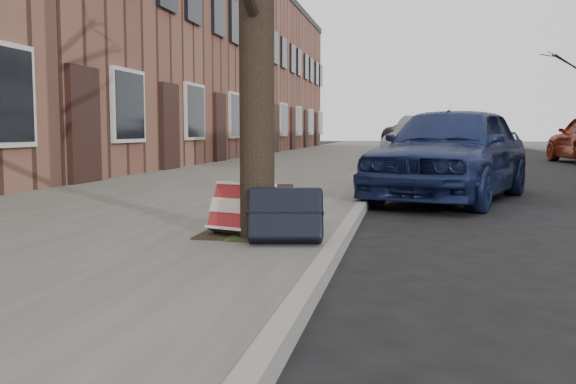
% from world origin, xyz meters
% --- Properties ---
extents(ground, '(120.00, 120.00, 0.00)m').
position_xyz_m(ground, '(0.00, 0.00, 0.00)').
color(ground, black).
rests_on(ground, ground).
extents(near_sidewalk, '(5.00, 70.00, 0.12)m').
position_xyz_m(near_sidewalk, '(-3.70, 15.00, 0.06)').
color(near_sidewalk, slate).
rests_on(near_sidewalk, ground).
extents(house_near, '(6.80, 40.00, 7.00)m').
position_xyz_m(house_near, '(-9.60, 16.00, 3.50)').
color(house_near, brown).
rests_on(house_near, ground).
extents(dirt_patch, '(0.85, 0.85, 0.02)m').
position_xyz_m(dirt_patch, '(-2.00, 1.20, 0.13)').
color(dirt_patch, black).
rests_on(dirt_patch, near_sidewalk).
extents(suitcase_red, '(0.66, 0.50, 0.45)m').
position_xyz_m(suitcase_red, '(-2.03, 1.03, 0.34)').
color(suitcase_red, maroon).
rests_on(suitcase_red, near_sidewalk).
extents(suitcase_navy, '(0.65, 0.45, 0.46)m').
position_xyz_m(suitcase_navy, '(-1.63, 0.74, 0.35)').
color(suitcase_navy, black).
rests_on(suitcase_navy, near_sidewalk).
extents(car_near_front, '(2.88, 4.44, 1.41)m').
position_xyz_m(car_near_front, '(-0.07, 5.46, 0.70)').
color(car_near_front, navy).
rests_on(car_near_front, ground).
extents(car_near_mid, '(2.49, 4.50, 1.40)m').
position_xyz_m(car_near_mid, '(-0.14, 12.79, 0.70)').
color(car_near_mid, '#9DA1A4').
rests_on(car_near_mid, ground).
extents(car_near_back, '(4.02, 6.04, 1.54)m').
position_xyz_m(car_near_back, '(-0.01, 22.37, 0.77)').
color(car_near_back, '#39383D').
rests_on(car_near_back, ground).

